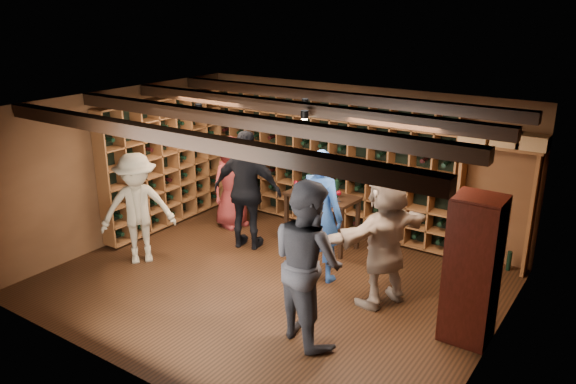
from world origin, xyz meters
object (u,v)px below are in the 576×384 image
Objects in this scene: guest_khaki at (138,209)px; guest_beige at (385,238)px; guest_red_floral at (232,182)px; display_cabinet at (472,272)px; guest_woman_black at (247,191)px; man_grey_suit at (308,262)px; man_blue_shirt at (321,216)px; tasting_table at (322,201)px.

guest_beige is (3.60, 0.92, 0.07)m from guest_khaki.
guest_beige is (3.35, -1.00, 0.11)m from guest_red_floral.
display_cabinet is at bearing -88.73° from guest_red_floral.
guest_woman_black is 1.70m from guest_khaki.
guest_woman_black is 1.05× the size of guest_beige.
man_grey_suit is 1.14× the size of guest_khaki.
man_grey_suit is (-1.57, -1.03, 0.12)m from display_cabinet.
man_blue_shirt is at bearing -40.39° from man_grey_suit.
guest_beige is 1.97m from tasting_table.
display_cabinet is 0.89× the size of man_grey_suit.
guest_khaki is (-3.21, 0.32, -0.12)m from man_grey_suit.
display_cabinet reaches higher than tasting_table.
man_blue_shirt is 1.06m from guest_beige.
display_cabinet is 1.20m from guest_beige.
man_grey_suit is 1.02× the size of guest_woman_black.
man_grey_suit is 3.71m from guest_red_floral.
guest_woman_black reaches higher than guest_khaki.
man_blue_shirt is 2.46m from guest_red_floral.
guest_khaki is at bearing 36.79° from guest_woman_black.
display_cabinet is 3.79m from guest_woman_black.
guest_khaki is at bearing -52.35° from guest_beige.
man_grey_suit reaches higher than guest_woman_black.
man_grey_suit is at bearing -58.78° from tasting_table.
guest_red_floral is 1.94m from guest_khaki.
man_blue_shirt is at bearing -94.15° from guest_red_floral.
man_blue_shirt is 2.77m from guest_khaki.
guest_red_floral is at bearing -17.64° from man_blue_shirt.
man_grey_suit is at bearing 118.09° from man_blue_shirt.
display_cabinet reaches higher than guest_red_floral.
tasting_table is at bearing 154.39° from display_cabinet.
guest_beige is (2.56, -0.42, -0.04)m from guest_woman_black.
tasting_table is at bearing -38.50° from man_grey_suit.
guest_woman_black is at bearing 170.49° from display_cabinet.
guest_red_floral is 1.00m from guest_woman_black.
tasting_table is (-0.56, 0.98, -0.18)m from man_blue_shirt.
man_grey_suit reaches higher than guest_beige.
guest_woman_black is 2.59m from guest_beige.
man_blue_shirt is 1.12× the size of guest_khaki.
guest_woman_black is at bearing -75.94° from guest_beige.
man_blue_shirt reaches higher than guest_red_floral.
man_blue_shirt is at bearing -74.55° from guest_beige.
guest_khaki is (-4.78, -0.71, -0.00)m from display_cabinet.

